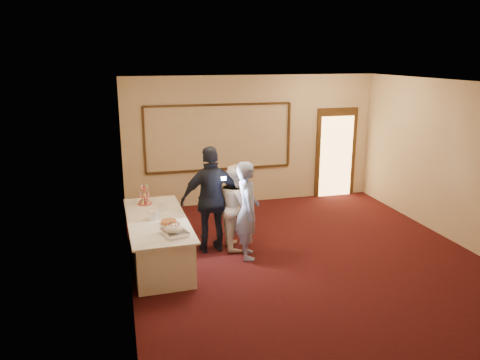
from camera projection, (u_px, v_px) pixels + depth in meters
name	position (u px, v px, depth m)	size (l,w,h in m)	color
floor	(308.00, 259.00, 8.12)	(7.00, 7.00, 0.00)	black
room_walls	(313.00, 145.00, 7.60)	(6.04, 7.04, 3.02)	beige
wall_molding	(219.00, 138.00, 10.75)	(3.45, 0.04, 1.55)	#372310
doorway	(336.00, 153.00, 11.60)	(1.05, 0.07, 2.20)	#372310
buffet_table	(158.00, 239.00, 7.98)	(1.05, 2.56, 0.77)	white
pavlova_tray	(174.00, 230.00, 7.16)	(0.43, 0.50, 0.17)	silver
cupcake_stand	(144.00, 197.00, 8.61)	(0.27, 0.27, 0.39)	#CF4552
plate_stack_a	(154.00, 214.00, 7.82)	(0.20, 0.20, 0.17)	white
plate_stack_b	(162.00, 205.00, 8.30)	(0.21, 0.21, 0.17)	white
tart	(169.00, 222.00, 7.61)	(0.30, 0.30, 0.06)	white
man	(247.00, 210.00, 8.03)	(0.63, 0.41, 1.72)	#8A9EDC
woman	(236.00, 207.00, 8.48)	(0.75, 0.59, 1.55)	white
guest	(212.00, 200.00, 8.27)	(1.13, 0.47, 1.92)	black
camera_flash	(224.00, 179.00, 7.92)	(0.07, 0.04, 0.05)	white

